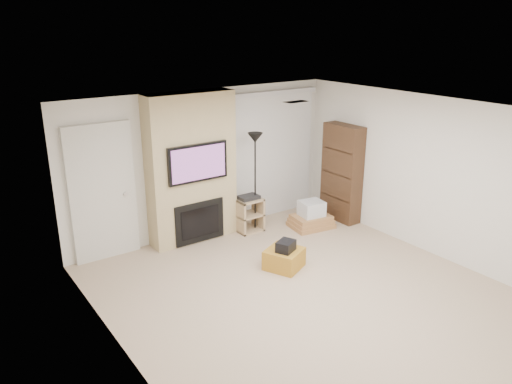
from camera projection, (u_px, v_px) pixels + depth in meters
floor at (306, 294)px, 6.84m from camera, size 5.00×5.50×0.00m
ceiling at (313, 113)px, 6.03m from camera, size 5.00×5.50×0.00m
wall_back at (204, 163)px, 8.56m from camera, size 5.00×0.00×2.50m
wall_left at (123, 260)px, 5.07m from camera, size 0.00×5.50×2.50m
wall_right at (431, 176)px, 7.79m from camera, size 0.00×5.50×2.50m
hvac_vent at (296, 102)px, 6.86m from camera, size 0.35×0.18×0.01m
ottoman at (284, 259)px, 7.53m from camera, size 0.66×0.66×0.30m
black_bag at (286, 246)px, 7.42m from camera, size 0.35×0.32×0.16m
fireplace_wall at (192, 170)px, 8.21m from camera, size 1.50×0.47×2.50m
entry_door at (103, 194)px, 7.61m from camera, size 1.02×0.11×2.14m
vertical_blinds at (271, 150)px, 9.27m from camera, size 1.98×0.10×2.37m
floor_lamp at (255, 154)px, 8.54m from camera, size 0.26×0.26×1.76m
av_stand at (249, 212)px, 8.82m from camera, size 0.45×0.38×0.66m
box_stack at (311, 217)px, 9.02m from camera, size 0.81×0.66×0.49m
bookshelf at (342, 173)px, 9.19m from camera, size 0.30×0.80×1.80m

